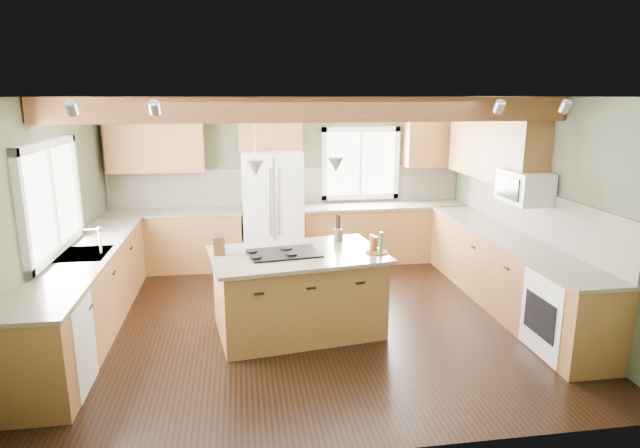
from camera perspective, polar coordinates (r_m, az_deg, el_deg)
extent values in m
plane|color=black|center=(6.51, -1.05, -10.13)|extent=(5.60, 5.60, 0.00)
plane|color=silver|center=(5.96, -1.16, 13.43)|extent=(5.60, 5.60, 0.00)
plane|color=#495038|center=(8.55, -3.31, 4.69)|extent=(5.60, 0.00, 5.60)
plane|color=#495038|center=(6.38, -26.89, 0.19)|extent=(0.00, 5.00, 5.00)
plane|color=#495038|center=(7.03, 22.17, 1.78)|extent=(0.00, 5.00, 5.00)
cube|color=#5F2E1B|center=(5.69, -0.79, 12.11)|extent=(5.55, 0.26, 0.26)
cube|color=#5F2E1B|center=(8.34, -3.36, 13.03)|extent=(5.55, 0.20, 0.10)
cube|color=brown|center=(8.54, -3.29, 4.08)|extent=(5.58, 0.03, 0.58)
cube|color=brown|center=(7.08, 21.80, 1.15)|extent=(0.03, 3.70, 0.58)
cube|color=brown|center=(8.46, -15.21, -1.82)|extent=(2.02, 0.60, 0.88)
cube|color=#4D4638|center=(8.35, -15.40, 1.22)|extent=(2.06, 0.64, 0.04)
cube|color=brown|center=(8.69, 6.78, -1.01)|extent=(2.62, 0.60, 0.88)
cube|color=#4D4638|center=(8.59, 6.87, 1.96)|extent=(2.66, 0.64, 0.04)
cube|color=brown|center=(6.57, -23.45, -6.92)|extent=(0.60, 3.70, 0.88)
cube|color=#4D4638|center=(6.44, -23.84, -3.07)|extent=(0.64, 3.74, 0.04)
cube|color=brown|center=(7.14, 19.27, -4.96)|extent=(0.60, 3.70, 0.88)
cube|color=#4D4638|center=(7.01, 19.56, -1.39)|extent=(0.64, 3.74, 0.04)
cube|color=brown|center=(8.35, -17.13, 8.41)|extent=(1.40, 0.35, 0.90)
cube|color=brown|center=(8.26, -5.38, 10.28)|extent=(0.96, 0.35, 0.70)
cube|color=brown|center=(7.64, 18.04, 7.92)|extent=(0.35, 2.20, 0.90)
cube|color=brown|center=(8.81, 11.99, 8.95)|extent=(0.90, 0.35, 0.90)
cube|color=white|center=(6.38, -26.82, 2.49)|extent=(0.04, 1.60, 1.05)
cube|color=white|center=(8.67, 4.32, 6.48)|extent=(1.10, 0.04, 1.00)
cube|color=#262628|center=(6.43, -23.84, -3.03)|extent=(0.50, 0.65, 0.03)
cylinder|color=#B2B2B7|center=(6.35, -22.40, -1.74)|extent=(0.02, 0.02, 0.28)
cube|color=white|center=(5.42, -26.78, -11.74)|extent=(0.60, 0.60, 0.84)
cube|color=white|center=(6.09, 24.86, -8.76)|extent=(0.60, 0.72, 0.84)
cube|color=white|center=(6.83, 20.97, 3.71)|extent=(0.40, 0.70, 0.38)
cone|color=#B2B2B7|center=(5.62, -6.89, 5.96)|extent=(0.18, 0.18, 0.16)
cone|color=#B2B2B7|center=(5.84, 1.69, 6.34)|extent=(0.18, 0.18, 0.16)
cube|color=white|center=(8.22, -5.10, 1.48)|extent=(0.90, 0.74, 1.80)
cube|color=brown|center=(6.07, -2.38, -7.44)|extent=(1.90, 1.32, 0.88)
cube|color=#4D4638|center=(5.92, -2.42, -3.28)|extent=(2.03, 1.45, 0.04)
cube|color=black|center=(5.88, -3.81, -3.12)|extent=(0.83, 0.61, 0.02)
cube|color=brown|center=(5.91, -10.72, -2.29)|extent=(0.13, 0.10, 0.21)
cylinder|color=#453C37|center=(6.37, 1.95, -1.18)|extent=(0.14, 0.14, 0.15)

